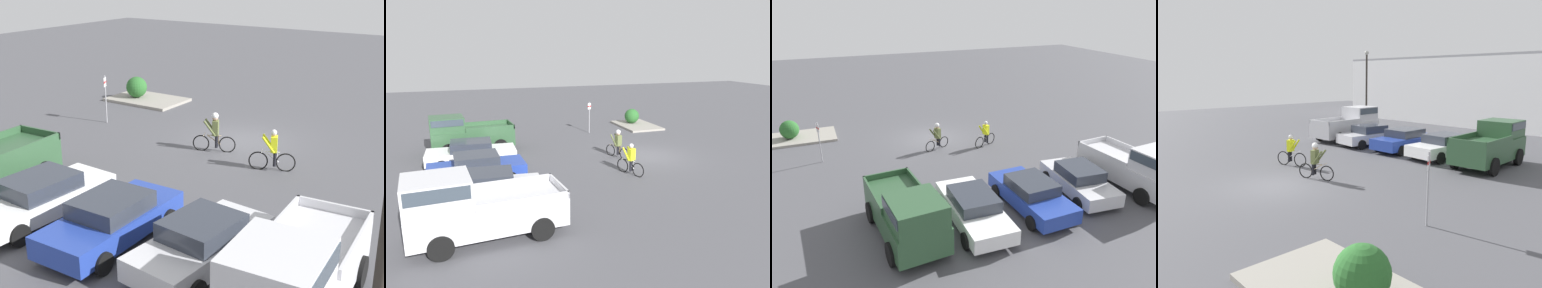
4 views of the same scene
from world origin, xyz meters
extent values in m
plane|color=#4C4C51|center=(0.00, 0.00, 0.00)|extent=(80.00, 80.00, 0.00)
cube|color=silver|center=(-6.87, 9.98, 0.85)|extent=(2.36, 5.31, 0.98)
cube|color=silver|center=(-6.98, 11.54, 1.84)|extent=(1.98, 2.20, 0.98)
cube|color=#333D47|center=(-6.98, 11.54, 2.05)|extent=(2.03, 2.04, 0.43)
cube|color=silver|center=(-7.76, 8.88, 1.47)|extent=(0.29, 3.11, 0.25)
cube|color=silver|center=(-5.84, 9.02, 1.47)|extent=(0.29, 3.11, 0.25)
cube|color=silver|center=(-6.70, 7.44, 1.47)|extent=(2.01, 0.22, 0.25)
cylinder|color=black|center=(-7.77, 8.31, 0.40)|extent=(0.27, 0.82, 0.80)
cylinder|color=black|center=(-5.76, 8.45, 0.40)|extent=(0.27, 0.82, 0.80)
cube|color=silver|center=(-4.07, 9.66, 0.57)|extent=(2.18, 4.43, 0.61)
cube|color=#2D333D|center=(-4.07, 9.66, 1.12)|extent=(1.78, 2.07, 0.50)
cylinder|color=black|center=(-3.06, 10.94, 0.31)|extent=(0.24, 0.63, 0.61)
cylinder|color=black|center=(-5.09, 8.38, 0.31)|extent=(0.24, 0.63, 0.61)
cylinder|color=black|center=(-3.32, 8.21, 0.31)|extent=(0.24, 0.63, 0.61)
cube|color=#233D9E|center=(-1.27, 9.95, 0.59)|extent=(1.94, 4.56, 0.64)
cube|color=#2D333D|center=(-1.27, 9.95, 1.14)|extent=(1.70, 2.07, 0.47)
cylinder|color=black|center=(-2.23, 11.37, 0.31)|extent=(0.19, 0.63, 0.63)
cylinder|color=black|center=(-0.39, 11.42, 0.31)|extent=(0.19, 0.63, 0.63)
cylinder|color=black|center=(-2.16, 8.48, 0.31)|extent=(0.19, 0.63, 0.63)
cylinder|color=black|center=(-0.32, 8.53, 0.31)|extent=(0.19, 0.63, 0.63)
cube|color=white|center=(1.53, 10.03, 0.58)|extent=(2.01, 4.80, 0.61)
cube|color=#2D333D|center=(1.53, 10.03, 1.13)|extent=(1.72, 2.19, 0.49)
cylinder|color=black|center=(0.69, 11.58, 0.33)|extent=(0.21, 0.66, 0.66)
cylinder|color=black|center=(0.56, 8.55, 0.33)|extent=(0.21, 0.66, 0.66)
cylinder|color=black|center=(2.37, 8.48, 0.33)|extent=(0.21, 0.66, 0.66)
cube|color=#2D5133|center=(3.44, 8.74, 1.56)|extent=(0.26, 2.91, 0.25)
cube|color=#2D5133|center=(4.48, 7.38, 1.56)|extent=(1.97, 0.20, 0.25)
cylinder|color=black|center=(3.44, 8.20, 0.44)|extent=(0.27, 0.88, 0.87)
cylinder|color=black|center=(5.40, 8.32, 0.44)|extent=(0.27, 0.88, 0.87)
torus|color=black|center=(0.79, 2.08, 0.33)|extent=(0.67, 0.31, 0.70)
torus|color=black|center=(-0.24, 1.66, 0.33)|extent=(0.67, 0.31, 0.70)
cylinder|color=tan|center=(0.27, 1.87, 0.50)|extent=(0.54, 0.25, 0.37)
cylinder|color=tan|center=(0.27, 1.87, 0.69)|extent=(0.58, 0.26, 0.04)
cylinder|color=tan|center=(0.10, 1.80, 0.50)|extent=(0.05, 0.05, 0.34)
cylinder|color=tan|center=(0.66, 2.03, 0.72)|extent=(0.20, 0.44, 0.02)
cylinder|color=black|center=(0.14, 1.91, 0.46)|extent=(0.16, 0.16, 0.52)
cylinder|color=black|center=(0.21, 1.75, 0.46)|extent=(0.16, 0.16, 0.52)
cube|color=#5B6638|center=(0.22, 1.85, 1.03)|extent=(0.36, 0.42, 0.62)
cylinder|color=#5B6638|center=(0.36, 2.09, 1.03)|extent=(0.53, 0.29, 0.67)
cylinder|color=#5B6638|center=(0.49, 1.78, 1.03)|extent=(0.53, 0.29, 0.67)
sphere|color=tan|center=(0.25, 1.86, 1.47)|extent=(0.26, 0.26, 0.26)
sphere|color=silver|center=(0.25, 1.86, 1.53)|extent=(0.29, 0.29, 0.29)
torus|color=black|center=(-2.19, 2.71, 0.35)|extent=(0.71, 0.33, 0.74)
torus|color=black|center=(-3.14, 2.32, 0.35)|extent=(0.71, 0.33, 0.74)
cylinder|color=white|center=(-2.67, 2.51, 0.53)|extent=(0.51, 0.24, 0.39)
cylinder|color=white|center=(-2.67, 2.51, 0.74)|extent=(0.54, 0.25, 0.04)
cylinder|color=white|center=(-2.83, 2.44, 0.53)|extent=(0.05, 0.05, 0.36)
cylinder|color=white|center=(-2.31, 2.66, 0.76)|extent=(0.20, 0.44, 0.02)
cylinder|color=black|center=(-2.80, 2.56, 0.48)|extent=(0.16, 0.16, 0.55)
cylinder|color=black|center=(-2.73, 2.39, 0.48)|extent=(0.16, 0.16, 0.55)
cube|color=yellow|center=(-2.71, 2.49, 1.06)|extent=(0.36, 0.42, 0.60)
cylinder|color=yellow|center=(-2.59, 2.73, 1.06)|extent=(0.51, 0.28, 0.65)
cylinder|color=yellow|center=(-2.46, 2.41, 1.06)|extent=(0.51, 0.28, 0.65)
sphere|color=tan|center=(-2.69, 2.50, 1.46)|extent=(0.20, 0.20, 0.20)
sphere|color=silver|center=(-2.69, 2.50, 1.51)|extent=(0.22, 0.22, 0.22)
cylinder|color=#9E9EA3|center=(6.88, 1.15, 1.17)|extent=(0.06, 0.06, 2.34)
cube|color=white|center=(6.88, 1.15, 2.02)|extent=(0.13, 0.28, 0.45)
cube|color=red|center=(6.88, 1.15, 2.02)|extent=(0.14, 0.29, 0.10)
cube|color=gray|center=(7.88, -3.35, 0.07)|extent=(4.24, 2.80, 0.15)
sphere|color=#286028|center=(8.54, -3.24, 0.74)|extent=(1.19, 1.19, 1.19)
camera|label=1|loc=(-10.55, 19.93, 7.49)|focal=50.00mm
camera|label=2|loc=(-18.90, 10.89, 6.30)|focal=35.00mm
camera|label=3|loc=(7.02, 22.05, 8.69)|focal=35.00mm
camera|label=4|loc=(13.41, -7.99, 4.58)|focal=35.00mm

